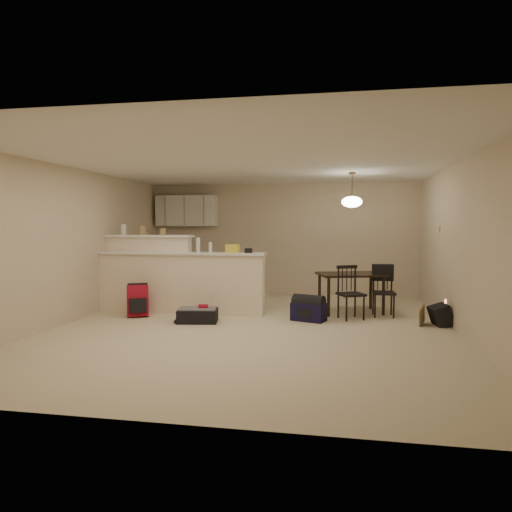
% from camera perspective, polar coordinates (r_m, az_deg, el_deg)
% --- Properties ---
extents(room, '(7.00, 7.02, 2.50)m').
position_cam_1_polar(room, '(6.95, -0.21, 1.26)').
color(room, beige).
rests_on(room, ground).
extents(breakfast_bar, '(3.08, 0.58, 1.39)m').
position_cam_1_polar(breakfast_bar, '(8.42, -10.84, -2.74)').
color(breakfast_bar, '#F4E4C5').
rests_on(breakfast_bar, ground).
extents(upper_cabinets, '(1.40, 0.34, 0.70)m').
position_cam_1_polar(upper_cabinets, '(10.72, -8.65, 5.60)').
color(upper_cabinets, white).
rests_on(upper_cabinets, room).
extents(kitchen_counter, '(1.80, 0.60, 0.90)m').
position_cam_1_polar(kitchen_counter, '(10.59, -7.78, -2.23)').
color(kitchen_counter, white).
rests_on(kitchen_counter, ground).
extents(thermostat, '(0.02, 0.12, 0.12)m').
position_cam_1_polar(thermostat, '(8.55, 21.90, 3.14)').
color(thermostat, beige).
rests_on(thermostat, room).
extents(jar, '(0.10, 0.10, 0.20)m').
position_cam_1_polar(jar, '(8.87, -16.21, 3.22)').
color(jar, silver).
rests_on(jar, breakfast_bar).
extents(cereal_box, '(0.10, 0.07, 0.16)m').
position_cam_1_polar(cereal_box, '(8.70, -13.91, 3.11)').
color(cereal_box, '#A58955').
rests_on(cereal_box, breakfast_bar).
extents(small_box, '(0.08, 0.06, 0.12)m').
position_cam_1_polar(small_box, '(8.55, -11.55, 3.00)').
color(small_box, '#A58955').
rests_on(small_box, breakfast_bar).
extents(bottle_a, '(0.07, 0.07, 0.26)m').
position_cam_1_polar(bottle_a, '(8.10, -7.25, 1.38)').
color(bottle_a, silver).
rests_on(bottle_a, breakfast_bar).
extents(bottle_b, '(0.06, 0.06, 0.18)m').
position_cam_1_polar(bottle_b, '(8.04, -5.73, 1.09)').
color(bottle_b, silver).
rests_on(bottle_b, breakfast_bar).
extents(bag_lump, '(0.22, 0.18, 0.14)m').
position_cam_1_polar(bag_lump, '(7.94, -2.95, 0.93)').
color(bag_lump, '#A58955').
rests_on(bag_lump, breakfast_bar).
extents(pouch, '(0.12, 0.10, 0.08)m').
position_cam_1_polar(pouch, '(7.89, -0.95, 0.69)').
color(pouch, '#A58955').
rests_on(pouch, breakfast_bar).
extents(dining_table, '(1.31, 1.06, 0.71)m').
position_cam_1_polar(dining_table, '(8.34, 11.77, -2.71)').
color(dining_table, black).
rests_on(dining_table, ground).
extents(pendant_lamp, '(0.36, 0.36, 0.62)m').
position_cam_1_polar(pendant_lamp, '(8.29, 11.90, 6.71)').
color(pendant_lamp, brown).
rests_on(pendant_lamp, room).
extents(dining_chair_near, '(0.51, 0.51, 0.89)m').
position_cam_1_polar(dining_chair_near, '(7.77, 11.80, -4.51)').
color(dining_chair_near, black).
rests_on(dining_chair_near, ground).
extents(dining_chair_far, '(0.39, 0.37, 0.87)m').
position_cam_1_polar(dining_chair_far, '(8.14, 15.65, -4.27)').
color(dining_chair_far, black).
rests_on(dining_chair_far, ground).
extents(suitcase, '(0.69, 0.51, 0.21)m').
position_cam_1_polar(suitcase, '(7.49, -7.30, -7.40)').
color(suitcase, black).
rests_on(suitcase, ground).
extents(red_backpack, '(0.42, 0.35, 0.54)m').
position_cam_1_polar(red_backpack, '(8.13, -14.56, -5.45)').
color(red_backpack, '#A31226').
rests_on(red_backpack, ground).
extents(navy_duffel, '(0.61, 0.45, 0.29)m').
position_cam_1_polar(navy_duffel, '(7.58, 6.59, -6.95)').
color(navy_duffel, black).
rests_on(navy_duffel, ground).
extents(black_daypack, '(0.30, 0.39, 0.32)m').
position_cam_1_polar(black_daypack, '(7.74, 22.09, -6.91)').
color(black_daypack, black).
rests_on(black_daypack, ground).
extents(cardboard_sheet, '(0.15, 0.36, 0.29)m').
position_cam_1_polar(cardboard_sheet, '(7.68, 20.02, -7.03)').
color(cardboard_sheet, '#A58955').
rests_on(cardboard_sheet, ground).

